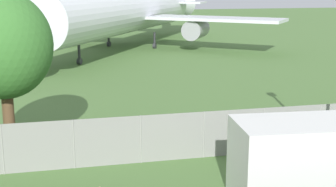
% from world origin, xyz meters
% --- Properties ---
extents(perimeter_fence, '(56.07, 0.07, 1.91)m').
position_xyz_m(perimeter_fence, '(0.00, 9.87, 0.96)').
color(perimeter_fence, gray).
rests_on(perimeter_fence, ground).
extents(airplane, '(30.25, 37.90, 13.09)m').
position_xyz_m(airplane, '(1.56, 42.87, 3.97)').
color(airplane, silver).
rests_on(airplane, ground).
extents(portable_cabin, '(5.00, 2.68, 2.66)m').
position_xyz_m(portable_cabin, '(2.15, 5.44, 1.33)').
color(portable_cabin, silver).
rests_on(portable_cabin, ground).
extents(tree_behind_benches, '(3.77, 3.77, 6.61)m').
position_xyz_m(tree_behind_benches, '(-7.53, 11.56, 4.50)').
color(tree_behind_benches, brown).
rests_on(tree_behind_benches, ground).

